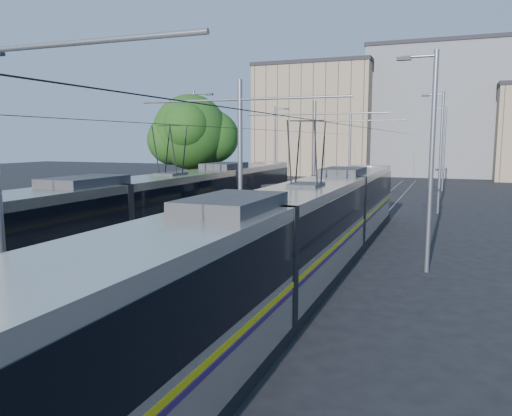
% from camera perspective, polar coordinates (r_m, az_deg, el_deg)
% --- Properties ---
extents(ground, '(160.00, 160.00, 0.00)m').
position_cam_1_polar(ground, '(14.59, -14.45, -11.92)').
color(ground, black).
rests_on(ground, ground).
extents(platform, '(4.00, 50.00, 0.30)m').
position_cam_1_polar(platform, '(29.62, 5.07, -1.41)').
color(platform, gray).
rests_on(platform, ground).
extents(tactile_strip_left, '(0.70, 50.00, 0.01)m').
position_cam_1_polar(tactile_strip_left, '(30.03, 2.41, -0.96)').
color(tactile_strip_left, gray).
rests_on(tactile_strip_left, platform).
extents(tactile_strip_right, '(0.70, 50.00, 0.01)m').
position_cam_1_polar(tactile_strip_right, '(29.23, 7.80, -1.27)').
color(tactile_strip_right, gray).
rests_on(tactile_strip_right, platform).
extents(rails, '(8.71, 70.00, 0.03)m').
position_cam_1_polar(rails, '(29.64, 5.06, -1.67)').
color(rails, gray).
rests_on(rails, ground).
extents(tram_left, '(2.43, 28.61, 5.50)m').
position_cam_1_polar(tram_left, '(23.02, -9.61, -0.20)').
color(tram_left, black).
rests_on(tram_left, ground).
extents(tram_right, '(2.43, 30.92, 5.50)m').
position_cam_1_polar(tram_right, '(17.24, 5.68, -2.29)').
color(tram_right, black).
rests_on(tram_right, ground).
extents(catenary, '(9.20, 70.00, 7.00)m').
position_cam_1_polar(catenary, '(26.53, 3.44, 7.03)').
color(catenary, slate).
rests_on(catenary, platform).
extents(street_lamps, '(15.18, 38.22, 8.00)m').
position_cam_1_polar(street_lamps, '(33.11, 7.10, 6.53)').
color(street_lamps, slate).
rests_on(street_lamps, ground).
extents(shelter, '(0.99, 1.23, 2.37)m').
position_cam_1_polar(shelter, '(24.84, 1.89, 0.09)').
color(shelter, black).
rests_on(shelter, platform).
extents(tree, '(5.38, 4.97, 7.81)m').
position_cam_1_polar(tree, '(33.22, -6.83, 8.44)').
color(tree, '#382314').
rests_on(tree, ground).
extents(building_left, '(16.32, 12.24, 15.41)m').
position_cam_1_polar(building_left, '(73.42, 7.09, 9.93)').
color(building_left, gray).
rests_on(building_left, ground).
extents(building_centre, '(18.36, 14.28, 17.55)m').
position_cam_1_polar(building_centre, '(75.22, 19.97, 10.29)').
color(building_centre, slate).
rests_on(building_centre, ground).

